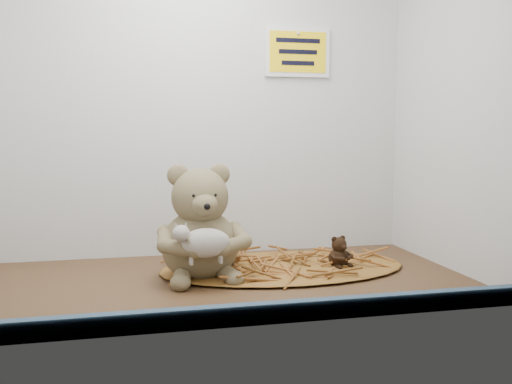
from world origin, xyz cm
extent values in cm
cube|color=#3B2814|center=(0.00, 0.00, 0.00)|extent=(120.00, 60.00, 0.40)
cube|color=silver|center=(0.00, 30.00, 45.00)|extent=(120.00, 0.40, 90.00)
cube|color=silver|center=(60.00, 0.00, 45.00)|extent=(0.40, 60.00, 90.00)
cube|color=#38506A|center=(0.00, -28.80, 1.80)|extent=(119.28, 2.20, 3.60)
ellipsoid|color=brown|center=(20.34, 7.73, 0.58)|extent=(60.44, 35.09, 1.17)
cube|color=#E3BC0B|center=(30.00, 29.40, 55.00)|extent=(16.00, 1.20, 11.00)
camera|label=1|loc=(-16.66, -123.25, 33.85)|focal=40.00mm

